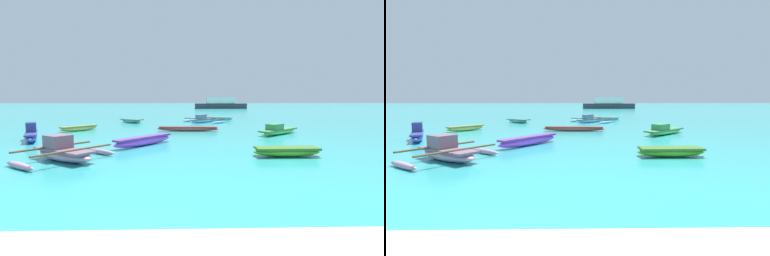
# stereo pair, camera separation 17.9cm
# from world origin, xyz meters

# --- Properties ---
(moored_boat_0) EXTENTS (2.43, 0.79, 0.33)m
(moored_boat_0) POSITION_xyz_m (4.70, 7.11, 0.19)
(moored_boat_0) COLOR #4FAB29
(moored_boat_0) RESTS_ON ground_plane
(moored_boat_1) EXTENTS (3.06, 3.37, 0.84)m
(moored_boat_1) POSITION_xyz_m (-2.96, 6.61, 0.28)
(moored_boat_1) COLOR #B685A5
(moored_boat_1) RESTS_ON ground_plane
(moored_boat_2) EXTENTS (1.70, 2.94, 0.87)m
(moored_boat_2) POSITION_xyz_m (-6.41, 11.44, 0.31)
(moored_boat_2) COLOR #3D4AC2
(moored_boat_2) RESTS_ON ground_plane
(moored_boat_3) EXTENTS (2.44, 3.01, 0.40)m
(moored_boat_3) POSITION_xyz_m (-0.71, 9.74, 0.22)
(moored_boat_3) COLOR #B145E8
(moored_boat_3) RESTS_ON ground_plane
(moored_boat_4) EXTENTS (3.97, 0.77, 0.29)m
(moored_boat_4) POSITION_xyz_m (1.33, 15.41, 0.17)
(moored_boat_4) COLOR #D44D48
(moored_boat_4) RESTS_ON ground_plane
(moored_boat_5) EXTENTS (3.49, 2.41, 0.32)m
(moored_boat_5) POSITION_xyz_m (4.00, 24.64, 0.18)
(moored_boat_5) COLOR #91E7E7
(moored_boat_5) RESTS_ON ground_plane
(moored_boat_6) EXTENTS (3.11, 3.01, 0.63)m
(moored_boat_6) POSITION_xyz_m (6.44, 13.53, 0.22)
(moored_boat_6) COLOR #53D967
(moored_boat_6) RESTS_ON ground_plane
(moored_boat_7) EXTENTS (2.05, 2.30, 0.32)m
(moored_boat_7) POSITION_xyz_m (-5.57, 15.72, 0.18)
(moored_boat_7) COLOR #D8D059
(moored_boat_7) RESTS_ON ground_plane
(moored_boat_8) EXTENTS (2.27, 2.02, 0.32)m
(moored_boat_8) POSITION_xyz_m (-3.28, 21.87, 0.18)
(moored_boat_8) COLOR #60BBAB
(moored_boat_8) RESTS_ON ground_plane
(moored_boat_9) EXTENTS (3.83, 3.72, 0.69)m
(moored_boat_9) POSITION_xyz_m (2.80, 22.02, 0.22)
(moored_boat_9) COLOR #7FB4E8
(moored_boat_9) RESTS_ON ground_plane
(distant_ferry) EXTENTS (10.09, 2.22, 2.22)m
(distant_ferry) POSITION_xyz_m (8.46, 55.81, 0.90)
(distant_ferry) COLOR #2D333D
(distant_ferry) RESTS_ON ground_plane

